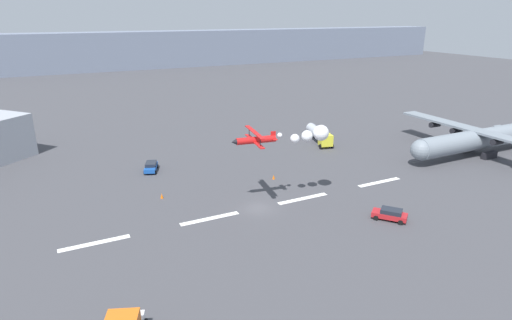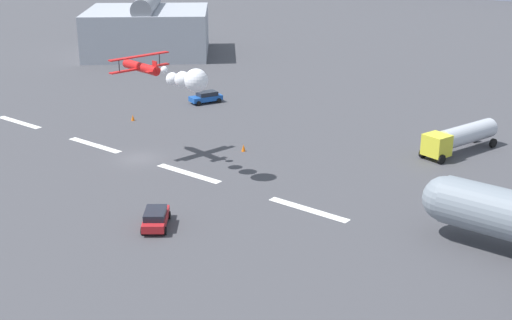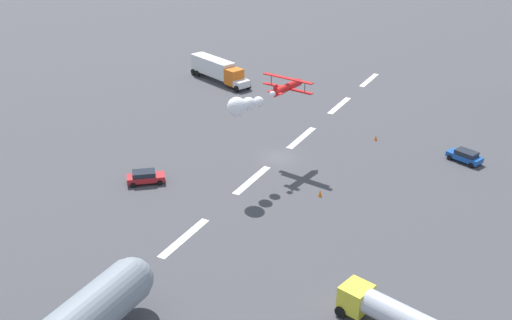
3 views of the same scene
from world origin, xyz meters
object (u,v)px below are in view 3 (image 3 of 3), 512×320
(stunt_biplane_red, at_px, (256,100))
(semi_truck_orange, at_px, (218,69))
(traffic_cone_near, at_px, (376,138))
(followme_car_yellow, at_px, (145,177))
(fuel_tanker_truck, at_px, (396,316))
(traffic_cone_far, at_px, (320,193))
(airport_staff_sedan, at_px, (465,156))

(stunt_biplane_red, height_order, semi_truck_orange, stunt_biplane_red)
(traffic_cone_near, bearing_deg, followme_car_yellow, -38.73)
(fuel_tanker_truck, relative_size, traffic_cone_near, 13.77)
(traffic_cone_near, bearing_deg, traffic_cone_far, -1.79)
(semi_truck_orange, relative_size, fuel_tanker_truck, 1.30)
(fuel_tanker_truck, height_order, traffic_cone_near, fuel_tanker_truck)
(semi_truck_orange, relative_size, traffic_cone_near, 17.88)
(followme_car_yellow, bearing_deg, traffic_cone_near, 141.27)
(traffic_cone_far, bearing_deg, airport_staff_sedan, 143.33)
(traffic_cone_near, relative_size, traffic_cone_far, 1.00)
(stunt_biplane_red, distance_m, fuel_tanker_truck, 30.84)
(stunt_biplane_red, distance_m, airport_staff_sedan, 27.84)
(followme_car_yellow, height_order, airport_staff_sedan, same)
(fuel_tanker_truck, distance_m, airport_staff_sedan, 35.06)
(followme_car_yellow, bearing_deg, stunt_biplane_red, 126.33)
(fuel_tanker_truck, xyz_separation_m, followme_car_yellow, (-11.60, -33.22, -0.94))
(followme_car_yellow, bearing_deg, semi_truck_orange, -161.50)
(stunt_biplane_red, height_order, followme_car_yellow, stunt_biplane_red)
(stunt_biplane_red, bearing_deg, traffic_cone_far, 82.71)
(semi_truck_orange, height_order, fuel_tanker_truck, semi_truck_orange)
(airport_staff_sedan, bearing_deg, stunt_biplane_red, -53.56)
(stunt_biplane_red, distance_m, followme_car_yellow, 15.74)
(airport_staff_sedan, height_order, traffic_cone_near, airport_staff_sedan)
(semi_truck_orange, bearing_deg, followme_car_yellow, 18.50)
(fuel_tanker_truck, bearing_deg, stunt_biplane_red, -130.40)
(traffic_cone_far, bearing_deg, traffic_cone_near, 178.21)
(stunt_biplane_red, bearing_deg, semi_truck_orange, -141.72)
(stunt_biplane_red, bearing_deg, traffic_cone_near, 151.27)
(stunt_biplane_red, height_order, traffic_cone_near, stunt_biplane_red)
(airport_staff_sedan, distance_m, traffic_cone_far, 20.96)
(traffic_cone_near, bearing_deg, stunt_biplane_red, -28.73)
(semi_truck_orange, distance_m, followme_car_yellow, 38.56)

